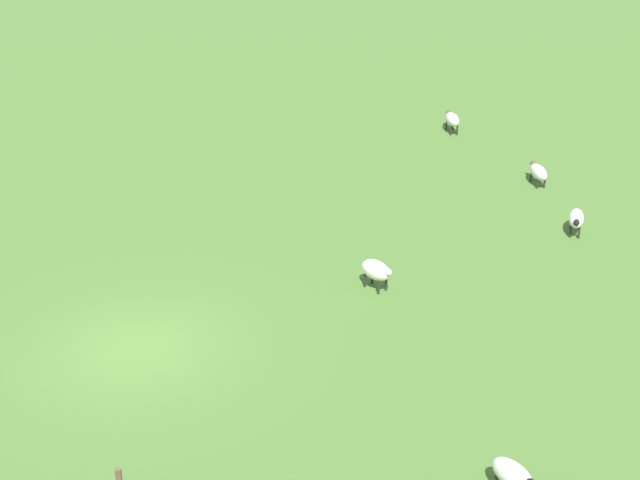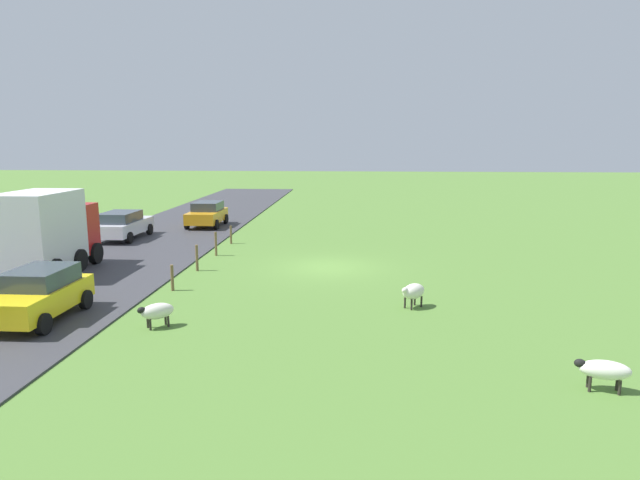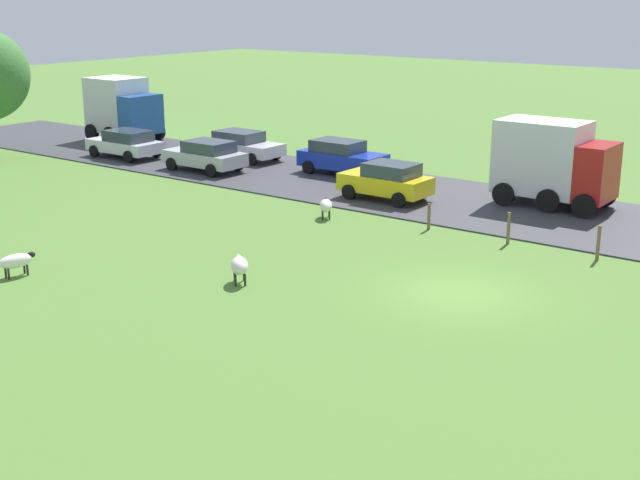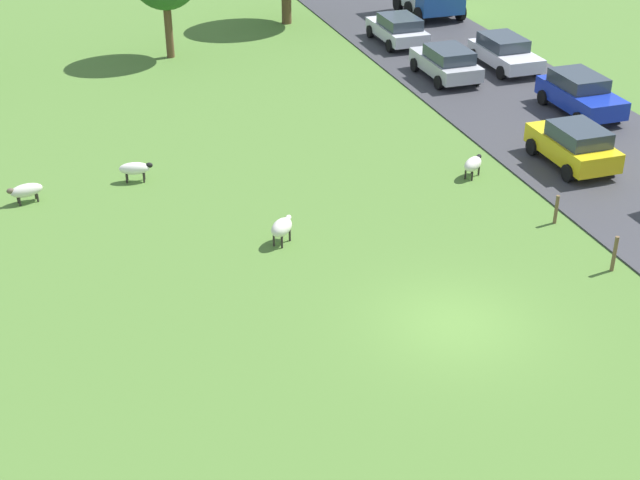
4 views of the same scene
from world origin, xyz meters
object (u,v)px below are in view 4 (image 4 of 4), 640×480
object	(u,v)px
car_2	(574,144)
car_4	(398,29)
sheep_0	(135,169)
sheep_1	(26,190)
car_3	(505,52)
car_6	(580,93)
sheep_3	(282,227)
sheep_4	(473,164)
car_5	(447,62)

from	to	relation	value
car_2	car_4	size ratio (longest dim) A/B	0.92
sheep_0	sheep_1	size ratio (longest dim) A/B	1.00
sheep_0	car_3	bearing A→B (deg)	20.96
car_4	car_6	distance (m)	12.28
sheep_3	car_3	bearing A→B (deg)	41.36
sheep_4	car_5	bearing A→B (deg)	69.70
sheep_0	car_3	size ratio (longest dim) A/B	0.29
car_3	car_6	distance (m)	6.40
car_4	car_5	world-z (taller)	car_5
sheep_4	car_6	xyz separation A→B (m)	(7.25, 4.38, 0.39)
car_3	car_6	bearing A→B (deg)	-89.10
car_3	sheep_4	bearing A→B (deg)	-123.54
sheep_4	car_5	xyz separation A→B (m)	(3.77, 10.20, 0.34)
sheep_3	sheep_1	bearing A→B (deg)	143.46
sheep_3	car_5	xyz separation A→B (m)	(11.82, 12.80, 0.28)
sheep_4	car_4	world-z (taller)	car_4
car_4	sheep_4	bearing A→B (deg)	-103.29
sheep_4	car_2	world-z (taller)	car_2
sheep_0	car_4	distance (m)	20.07
car_6	sheep_0	bearing A→B (deg)	-177.46
sheep_1	car_2	world-z (taller)	car_2
car_5	car_6	world-z (taller)	car_6
sheep_0	sheep_3	world-z (taller)	sheep_3
car_3	car_5	world-z (taller)	car_5
sheep_0	car_3	world-z (taller)	car_3
car_2	sheep_4	bearing A→B (deg)	175.09
sheep_3	sheep_4	world-z (taller)	sheep_3
sheep_0	car_5	distance (m)	16.91
sheep_4	car_2	distance (m)	3.99
car_5	car_4	bearing A→B (deg)	89.57
sheep_4	car_3	xyz separation A→B (m)	(7.15, 10.78, 0.33)
car_4	car_5	distance (m)	5.97
sheep_3	car_5	size ratio (longest dim) A/B	0.25
car_5	sheep_4	bearing A→B (deg)	-110.30
sheep_1	car_3	distance (m)	24.04
sheep_1	sheep_3	distance (m)	9.41
sheep_0	sheep_4	xyz separation A→B (m)	(11.77, -3.54, 0.01)
car_2	car_6	world-z (taller)	car_6
car_2	car_6	xyz separation A→B (m)	(3.29, 4.72, 0.01)
sheep_0	sheep_4	bearing A→B (deg)	-16.72
car_3	car_6	world-z (taller)	car_6
car_2	car_5	bearing A→B (deg)	91.01
sheep_3	car_3	world-z (taller)	car_3
car_2	car_3	xyz separation A→B (m)	(3.19, 11.12, -0.05)
sheep_0	car_6	world-z (taller)	car_6
car_2	sheep_0	bearing A→B (deg)	166.16
sheep_4	car_4	size ratio (longest dim) A/B	0.26
sheep_4	sheep_1	bearing A→B (deg)	169.08
car_2	car_3	size ratio (longest dim) A/B	0.90
sheep_4	sheep_0	bearing A→B (deg)	163.28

